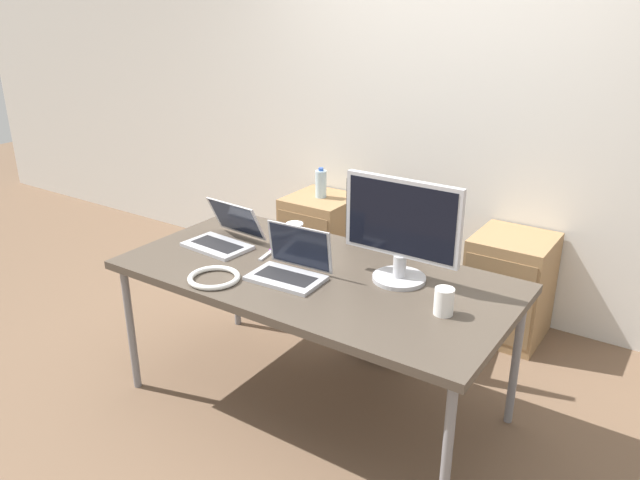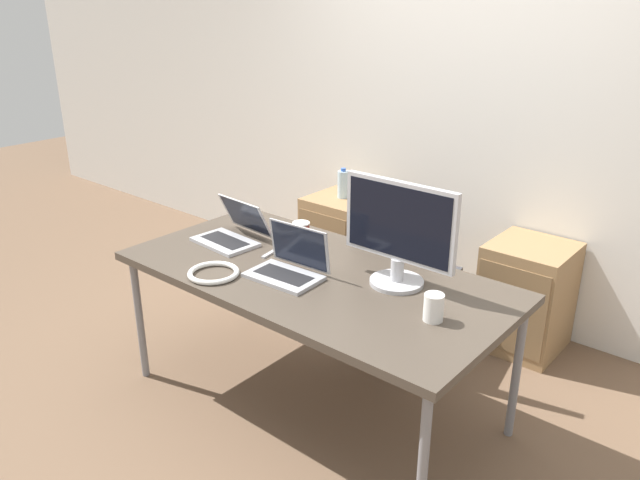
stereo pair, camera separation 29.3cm
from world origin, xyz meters
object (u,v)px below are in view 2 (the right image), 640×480
Objects in this scene: coffee_cup_white at (434,307)px; cabinet_right at (526,296)px; laptop_right at (289,266)px; monitor at (399,233)px; cabinet_left at (342,240)px; water_bottle at (343,184)px; cable_coil at (214,273)px; coffee_cup_brown at (301,233)px; laptop_left at (232,233)px; office_chair at (404,290)px.

cabinet_right is at bearing 94.16° from coffee_cup_white.
laptop_right is 0.54m from monitor.
coffee_cup_white is (1.46, -1.28, 0.48)m from cabinet_left.
water_bottle is at bearing 118.51° from laptop_right.
cabinet_left is at bearing 106.23° from cable_coil.
monitor reaches higher than cabinet_right.
cabinet_left is 3.09× the size of water_bottle.
laptop_left is at bearing -146.87° from coffee_cup_brown.
coffee_cup_brown is at bearing -63.10° from cabinet_left.
cabinet_left and cabinet_right have the same top height.
laptop_left is 1.47× the size of cable_coil.
office_chair is at bearing -31.58° from cabinet_left.
water_bottle is (-1.37, 0.00, 0.42)m from cabinet_right.
coffee_cup_white reaches higher than cabinet_right.
water_bottle is 1.23m from laptop_left.
coffee_cup_brown is 0.56m from cable_coil.
coffee_cup_brown is (-0.65, 0.08, -0.19)m from monitor.
office_chair is 1.67× the size of cabinet_right.
cable_coil is at bearing -164.18° from coffee_cup_white.
laptop_right is 1.45× the size of cable_coil.
water_bottle is 0.59× the size of laptop_left.
cable_coil reaches higher than cabinet_left.
cable_coil is at bearing -120.35° from cabinet_right.
coffee_cup_brown is at bearing 164.10° from coffee_cup_white.
coffee_cup_white reaches higher than cabinet_left.
office_chair is 9.31× the size of coffee_cup_white.
cabinet_right is 1.29m from monitor.
cabinet_right is 1.82× the size of laptop_left.
cabinet_left is 1.82× the size of laptop_left.
laptop_left is 1.01× the size of laptop_right.
office_chair is 1.93× the size of monitor.
water_bottle is (0.00, 0.00, 0.42)m from cabinet_left.
coffee_cup_white is (0.74, 0.06, 0.01)m from laptop_right.
office_chair is at bearing -134.01° from cabinet_right.
office_chair is 1.01m from cabinet_left.
office_chair is 3.07× the size of laptop_right.
cabinet_right is at bearing 45.99° from office_chair.
coffee_cup_brown reaches higher than water_bottle.
coffee_cup_brown is at bearing 123.27° from laptop_right.
water_bottle is 0.60× the size of laptop_right.
coffee_cup_brown is (0.51, -1.01, 0.48)m from cabinet_left.
cabinet_left is 1.23m from coffee_cup_brown.
monitor reaches higher than cable_coil.
laptop_left is 1.27m from coffee_cup_white.
water_bottle is (-0.86, 0.53, 0.34)m from office_chair.
laptop_right is at bearing -61.45° from cabinet_left.
laptop_right is at bearing -175.38° from coffee_cup_white.
laptop_right is 0.36m from cable_coil.
laptop_right reaches higher than cabinet_right.
cabinet_left is at bearing 136.90° from monitor.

